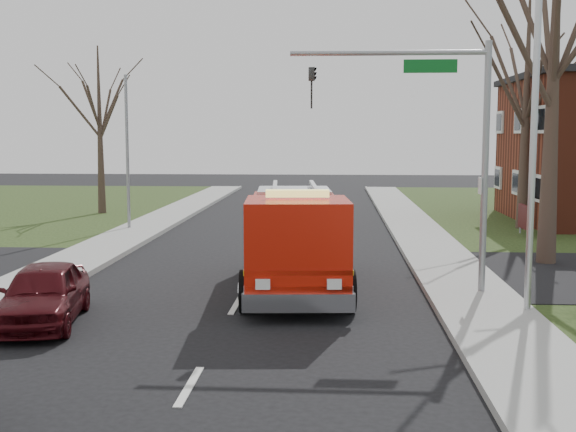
{
  "coord_description": "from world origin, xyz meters",
  "views": [
    {
      "loc": [
        2.48,
        -18.0,
        4.38
      ],
      "look_at": [
        1.16,
        2.79,
        2.0
      ],
      "focal_mm": 45.0,
      "sensor_mm": 36.0,
      "label": 1
    }
  ],
  "objects": [
    {
      "name": "streetlight_pole",
      "position": [
        7.14,
        -0.5,
        4.55
      ],
      "size": [
        1.48,
        0.16,
        8.4
      ],
      "color": "#B7BABF",
      "rests_on": "ground"
    },
    {
      "name": "sidewalk_right",
      "position": [
        6.2,
        0.0,
        0.07
      ],
      "size": [
        2.4,
        80.0,
        0.15
      ],
      "primitive_type": "cube",
      "color": "#969791",
      "rests_on": "ground"
    },
    {
      "name": "bare_tree_near",
      "position": [
        9.5,
        6.0,
        7.41
      ],
      "size": [
        6.0,
        6.0,
        12.0
      ],
      "color": "#362820",
      "rests_on": "ground"
    },
    {
      "name": "bare_tree_left",
      "position": [
        -10.0,
        20.0,
        5.56
      ],
      "size": [
        4.5,
        4.5,
        9.0
      ],
      "color": "#362820",
      "rests_on": "ground"
    },
    {
      "name": "traffic_signal_mast",
      "position": [
        5.21,
        1.5,
        4.71
      ],
      "size": [
        5.29,
        0.18,
        6.8
      ],
      "color": "gray",
      "rests_on": "ground"
    },
    {
      "name": "sidewalk_left",
      "position": [
        -6.2,
        0.0,
        0.07
      ],
      "size": [
        2.4,
        80.0,
        0.15
      ],
      "primitive_type": "cube",
      "color": "#969791",
      "rests_on": "ground"
    },
    {
      "name": "utility_pole_far",
      "position": [
        -6.8,
        14.0,
        3.5
      ],
      "size": [
        0.14,
        0.14,
        7.0
      ],
      "primitive_type": "cylinder",
      "color": "gray",
      "rests_on": "ground"
    },
    {
      "name": "ground",
      "position": [
        0.0,
        0.0,
        0.0
      ],
      "size": [
        120.0,
        120.0,
        0.0
      ],
      "primitive_type": "plane",
      "color": "black",
      "rests_on": "ground"
    },
    {
      "name": "bare_tree_far",
      "position": [
        11.0,
        15.0,
        6.49
      ],
      "size": [
        5.25,
        5.25,
        10.5
      ],
      "color": "#362820",
      "rests_on": "ground"
    },
    {
      "name": "parked_car_maroon",
      "position": [
        -4.2,
        -2.05,
        0.71
      ],
      "size": [
        2.36,
        4.38,
        1.42
      ],
      "primitive_type": "imported",
      "rotation": [
        0.0,
        0.0,
        0.17
      ],
      "color": "#3E0A0E",
      "rests_on": "ground"
    },
    {
      "name": "fire_engine",
      "position": [
        1.43,
        1.83,
        1.37
      ],
      "size": [
        3.31,
        7.67,
        3.02
      ],
      "rotation": [
        0.0,
        0.0,
        0.07
      ],
      "color": "red",
      "rests_on": "ground"
    },
    {
      "name": "health_center_sign",
      "position": [
        10.5,
        12.5,
        0.88
      ],
      "size": [
        0.12,
        2.0,
        1.4
      ],
      "color": "#430F12",
      "rests_on": "ground"
    }
  ]
}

